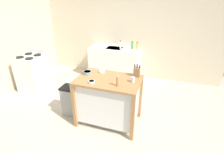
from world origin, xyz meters
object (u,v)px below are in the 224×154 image
at_px(knife_block, 137,72).
at_px(bowl_stoneware_deep, 87,73).
at_px(sink_faucet, 116,43).
at_px(bottle_dish_soap, 132,45).
at_px(bowl_ceramic_small, 102,71).
at_px(trash_bin, 71,101).
at_px(stove, 33,73).
at_px(bottle_hand_soap, 120,45).
at_px(pepper_grinder, 118,81).
at_px(bowl_ceramic_wide, 92,82).
at_px(kitchen_island, 109,99).
at_px(bottle_spray_cleaner, 137,46).
at_px(drinking_cup, 133,80).

relative_size(knife_block, bowl_stoneware_deep, 1.49).
relative_size(sink_faucet, bottle_dish_soap, 1.04).
height_order(sink_faucet, bottle_dish_soap, sink_faucet).
xyz_separation_m(bowl_ceramic_small, sink_faucet, (-0.31, 1.90, 0.08)).
distance_m(trash_bin, bottle_dish_soap, 2.32).
height_order(sink_faucet, stove, sink_faucet).
bearing_deg(bottle_hand_soap, stove, -145.87).
xyz_separation_m(knife_block, pepper_grinder, (-0.22, -0.48, 0.00)).
distance_m(bowl_stoneware_deep, bottle_hand_soap, 1.83).
bearing_deg(bowl_ceramic_small, pepper_grinder, -44.02).
height_order(bowl_stoneware_deep, bottle_hand_soap, bottle_hand_soap).
distance_m(knife_block, stove, 2.80).
bearing_deg(bowl_stoneware_deep, bowl_ceramic_wide, -52.88).
bearing_deg(bottle_hand_soap, knife_block, -64.28).
relative_size(bowl_ceramic_wide, sink_faucet, 0.51).
relative_size(pepper_grinder, trash_bin, 0.31).
relative_size(knife_block, bottle_dish_soap, 1.15).
distance_m(kitchen_island, bowl_stoneware_deep, 0.64).
xyz_separation_m(kitchen_island, bottle_spray_cleaner, (0.11, 2.01, 0.50)).
relative_size(sink_faucet, bottle_hand_soap, 0.91).
distance_m(bowl_stoneware_deep, drinking_cup, 0.89).
distance_m(bowl_ceramic_wide, pepper_grinder, 0.46).
bearing_deg(bowl_stoneware_deep, kitchen_island, -10.23).
xyz_separation_m(pepper_grinder, bottle_hand_soap, (-0.57, 2.11, 0.01)).
relative_size(knife_block, trash_bin, 0.38).
distance_m(bowl_stoneware_deep, sink_faucet, 2.06).
relative_size(bowl_stoneware_deep, stove, 0.16).
xyz_separation_m(bottle_spray_cleaner, stove, (-2.39, -1.43, -0.55)).
relative_size(drinking_cup, bottle_spray_cleaner, 0.44).
bearing_deg(trash_bin, drinking_cup, 1.98).
height_order(kitchen_island, knife_block, knife_block).
bearing_deg(drinking_cup, bowl_ceramic_small, 162.08).
distance_m(drinking_cup, pepper_grinder, 0.31).
distance_m(kitchen_island, sink_faucet, 2.26).
bearing_deg(sink_faucet, bottle_hand_soap, -49.95).
bearing_deg(pepper_grinder, bottle_hand_soap, 105.03).
distance_m(bowl_ceramic_small, stove, 2.14).
xyz_separation_m(kitchen_island, bowl_ceramic_wide, (-0.22, -0.22, 0.43)).
bearing_deg(knife_block, pepper_grinder, -114.73).
xyz_separation_m(sink_faucet, bottle_dish_soap, (0.49, -0.08, -0.01)).
relative_size(kitchen_island, knife_block, 4.72).
bearing_deg(bowl_ceramic_wide, bowl_stoneware_deep, 127.12).
xyz_separation_m(pepper_grinder, bottle_dish_soap, (-0.27, 2.26, -0.01)).
bearing_deg(knife_block, bottle_spray_cleaner, 101.24).
bearing_deg(knife_block, trash_bin, -166.98).
xyz_separation_m(bowl_ceramic_small, stove, (-2.06, 0.34, -0.48)).
bearing_deg(trash_bin, bowl_ceramic_wide, -19.17).
height_order(bowl_stoneware_deep, bottle_dish_soap, bottle_dish_soap).
distance_m(knife_block, bowl_ceramic_wide, 0.84).
bearing_deg(bowl_ceramic_small, stove, 170.49).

